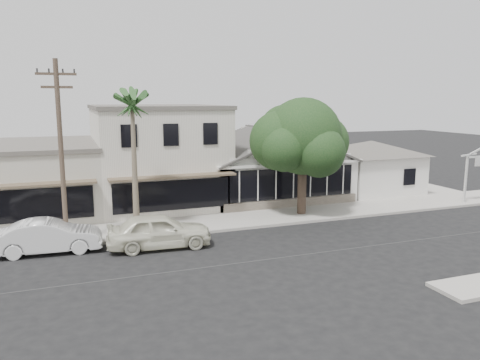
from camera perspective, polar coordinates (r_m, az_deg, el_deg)
name	(u,v)px	position (r m, az deg, el deg)	size (l,w,h in m)	color
ground	(278,258)	(21.67, 4.69, -9.47)	(140.00, 140.00, 0.00)	black
sidewalk_north	(87,234)	(26.21, -18.14, -6.32)	(90.00, 3.50, 0.15)	#9E9991
corner_shop	(268,162)	(34.17, 3.47, 2.20)	(10.40, 8.60, 5.10)	white
side_cottage	(370,173)	(37.59, 15.57, 0.84)	(6.00, 6.00, 3.00)	white
row_building_near	(156,156)	(32.73, -10.20, 2.84)	(8.00, 10.00, 6.50)	silver
row_building_midnear	(13,181)	(32.53, -25.92, -0.09)	(10.00, 10.00, 4.20)	beige
utility_pole	(61,150)	(23.79, -20.98, 3.49)	(1.80, 0.24, 9.00)	brown
car_0	(159,231)	(23.14, -9.82, -6.11)	(2.01, 5.00, 1.70)	silver
car_1	(49,236)	(23.87, -22.25, -6.38)	(1.67, 4.78, 1.57)	silver
shade_tree	(301,138)	(28.79, 7.39, 5.04)	(6.55, 5.92, 7.27)	#4C3A2E
palm_east	(132,104)	(24.65, -13.03, 9.03)	(2.58, 2.58, 8.05)	#726651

